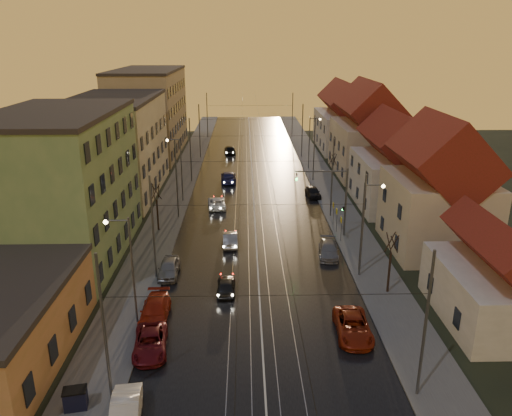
{
  "coord_description": "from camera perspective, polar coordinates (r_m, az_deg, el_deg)",
  "views": [
    {
      "loc": [
        -1.06,
        -29.14,
        19.21
      ],
      "look_at": [
        0.01,
        17.55,
        3.31
      ],
      "focal_mm": 35.0,
      "sensor_mm": 36.0,
      "label": 1
    }
  ],
  "objects": [
    {
      "name": "tram_rail_0",
      "position": [
        71.76,
        -2.17,
        3.3
      ],
      "size": [
        0.06,
        120.0,
        0.03
      ],
      "primitive_type": "cube",
      "color": "gray",
      "rests_on": "road"
    },
    {
      "name": "apartment_left_2",
      "position": [
        66.57,
        -15.68,
        6.66
      ],
      "size": [
        10.0,
        20.0,
        12.0
      ],
      "primitive_type": "cube",
      "color": "#B2A98A",
      "rests_on": "ground"
    },
    {
      "name": "driving_car_4",
      "position": [
        88.15,
        -2.98,
        6.68
      ],
      "size": [
        2.26,
        4.56,
        1.49
      ],
      "primitive_type": "imported",
      "rotation": [
        0.0,
        0.0,
        3.26
      ],
      "color": "black",
      "rests_on": "ground"
    },
    {
      "name": "driving_car_0",
      "position": [
        40.17,
        -3.44,
        -8.81
      ],
      "size": [
        1.47,
        3.61,
        1.23
      ],
      "primitive_type": "imported",
      "rotation": [
        0.0,
        0.0,
        3.15
      ],
      "color": "black",
      "rests_on": "ground"
    },
    {
      "name": "catenary_pole_r_0",
      "position": [
        29.08,
        18.77,
        -12.71
      ],
      "size": [
        0.16,
        0.16,
        9.0
      ],
      "primitive_type": "cylinder",
      "color": "#595B60",
      "rests_on": "ground"
    },
    {
      "name": "street_lamp_0",
      "position": [
        35.21,
        -14.47,
        -5.85
      ],
      "size": [
        1.75,
        0.32,
        8.0
      ],
      "color": "#595B60",
      "rests_on": "ground"
    },
    {
      "name": "house_right_4",
      "position": [
        93.02,
        10.05,
        9.76
      ],
      "size": [
        9.18,
        16.32,
        10.0
      ],
      "color": "#B8B5AB",
      "rests_on": "ground"
    },
    {
      "name": "parked_left_0",
      "position": [
        28.86,
        -14.7,
        -21.83
      ],
      "size": [
        2.0,
        4.41,
        1.4
      ],
      "primitive_type": "imported",
      "rotation": [
        0.0,
        0.0,
        0.12
      ],
      "color": "silver",
      "rests_on": "ground"
    },
    {
      "name": "street_lamp_3",
      "position": [
        77.17,
        6.35,
        7.99
      ],
      "size": [
        1.75,
        0.32,
        8.0
      ],
      "color": "#595B60",
      "rests_on": "ground"
    },
    {
      "name": "parked_left_2",
      "position": [
        37.24,
        -11.47,
        -11.43
      ],
      "size": [
        2.06,
        4.85,
        1.39
      ],
      "primitive_type": "imported",
      "rotation": [
        0.0,
        0.0,
        0.02
      ],
      "color": "#9F220F",
      "rests_on": "ground"
    },
    {
      "name": "street_lamp_2",
      "position": [
        61.38,
        -8.83,
        5.08
      ],
      "size": [
        1.75,
        0.32,
        8.0
      ],
      "color": "#595B60",
      "rests_on": "ground"
    },
    {
      "name": "bare_tree_2",
      "position": [
        66.32,
        8.71,
        3.97
      ],
      "size": [
        1.09,
        1.09,
        5.11
      ],
      "color": "black",
      "rests_on": "ground"
    },
    {
      "name": "catenary_pole_r_1",
      "position": [
        42.01,
        12.08,
        -2.14
      ],
      "size": [
        0.16,
        0.16,
        9.0
      ],
      "primitive_type": "cylinder",
      "color": "#595B60",
      "rests_on": "ground"
    },
    {
      "name": "driving_car_1",
      "position": [
        48.84,
        -2.99,
        -3.55
      ],
      "size": [
        1.6,
        4.07,
        1.32
      ],
      "primitive_type": "imported",
      "rotation": [
        0.0,
        0.0,
        3.19
      ],
      "color": "gray",
      "rests_on": "ground"
    },
    {
      "name": "catenary_pole_l_5",
      "position": [
        102.49,
        -5.6,
        10.46
      ],
      "size": [
        0.16,
        0.16,
        9.0
      ],
      "primitive_type": "cylinder",
      "color": "#595B60",
      "rests_on": "ground"
    },
    {
      "name": "tram_rail_1",
      "position": [
        71.75,
        -1.03,
        3.31
      ],
      "size": [
        0.06,
        120.0,
        0.03
      ],
      "primitive_type": "cube",
      "color": "gray",
      "rests_on": "road"
    },
    {
      "name": "driving_car_3",
      "position": [
        70.43,
        -3.16,
        3.57
      ],
      "size": [
        2.31,
        5.22,
        1.49
      ],
      "primitive_type": "imported",
      "rotation": [
        0.0,
        0.0,
        3.19
      ],
      "color": "#1A1D4E",
      "rests_on": "ground"
    },
    {
      "name": "sidewalk_right",
      "position": [
        72.59,
        7.52,
        3.35
      ],
      "size": [
        4.0,
        120.0,
        0.15
      ],
      "primitive_type": "cube",
      "color": "#4C4C4C",
      "rests_on": "ground"
    },
    {
      "name": "catenary_pole_r_5",
      "position": [
        102.66,
        4.18,
        10.51
      ],
      "size": [
        0.16,
        0.16,
        9.0
      ],
      "primitive_type": "cylinder",
      "color": "#595B60",
      "rests_on": "ground"
    },
    {
      "name": "house_right_0",
      "position": [
        39.51,
        26.29,
        -7.64
      ],
      "size": [
        8.16,
        10.2,
        5.8
      ],
      "color": "#B8B5AB",
      "rests_on": "ground"
    },
    {
      "name": "catenary_pole_l_1",
      "position": [
        41.57,
        -11.68,
        -2.33
      ],
      "size": [
        0.16,
        0.16,
        9.0
      ],
      "primitive_type": "cylinder",
      "color": "#595B60",
      "rests_on": "ground"
    },
    {
      "name": "catenary_pole_r_4",
      "position": [
        84.99,
        5.3,
        8.75
      ],
      "size": [
        0.16,
        0.16,
        9.0
      ],
      "primitive_type": "cylinder",
      "color": "#595B60",
      "rests_on": "ground"
    },
    {
      "name": "driving_car_2",
      "position": [
        59.69,
        -4.5,
        0.59
      ],
      "size": [
        2.46,
        4.6,
        1.23
      ],
      "primitive_type": "imported",
      "rotation": [
        0.0,
        0.0,
        3.24
      ],
      "color": "silver",
      "rests_on": "ground"
    },
    {
      "name": "apartment_left_3",
      "position": [
        89.52,
        -12.08,
        10.55
      ],
      "size": [
        10.0,
        24.0,
        14.0
      ],
      "primitive_type": "cube",
      "color": "#8C7C5A",
      "rests_on": "ground"
    },
    {
      "name": "dumpster",
      "position": [
        30.52,
        -19.93,
        -19.86
      ],
      "size": [
        1.33,
        1.02,
        1.1
      ],
      "primitive_type": "cube",
      "rotation": [
        0.0,
        0.0,
        0.19
      ],
      "color": "black",
      "rests_on": "sidewalk_left"
    },
    {
      "name": "parked_right_1",
      "position": [
        46.93,
        8.29,
        -4.73
      ],
      "size": [
        2.25,
        4.52,
        1.26
      ],
      "primitive_type": "imported",
      "rotation": [
        0.0,
        0.0,
        -0.12
      ],
      "color": "gray",
      "rests_on": "ground"
    },
    {
      "name": "catenary_pole_l_4",
      "position": [
        84.77,
        -6.46,
        8.69
      ],
      "size": [
        0.16,
        0.16,
        9.0
      ],
      "primitive_type": "cylinder",
      "color": "#595B60",
      "rests_on": "ground"
    },
    {
      "name": "bare_tree_0",
      "position": [
        52.71,
        -11.22,
        -0.07
      ],
      "size": [
        1.09,
        1.09,
        5.11
      ],
      "color": "black",
      "rests_on": "ground"
    },
    {
      "name": "house_right_3",
      "position": [
        75.57,
        12.67,
        8.13
      ],
      "size": [
        9.18,
        14.28,
        11.5
      ],
      "color": "#B9AA8E",
      "rests_on": "ground"
    },
    {
      "name": "tram_rail_3",
      "position": [
        71.82,
        1.35,
        3.33
      ],
      "size": [
        0.06,
        120.0,
        0.03
      ],
      "primitive_type": "cube",
      "color": "gray",
      "rests_on": "road"
    },
    {
      "name": "apartment_left_1",
      "position": [
        47.89,
        -21.35,
        2.09
      ],
      "size": [
        10.0,
        18.0,
        13.0
      ],
      "primitive_type": "cube",
      "color": "#5D8353",
      "rests_on": "ground"
    },
    {
      "name": "parked_right_2",
      "position": [
        64.01,
        6.53,
        1.83
      ],
      "size": [
        1.9,
        4.0,
        1.32
      ],
      "primitive_type": "imported",
      "rotation": [
        0.0,
        0.0,
        0.09
      ],
      "color": "black",
      "rests_on": "ground"
    },
    {
      "name": "parked_left_3",
      "position": [
        43.38,
        -9.92,
        -6.76
      ],
      "size": [
        1.7,
        4.13,
        1.4
      ],
      "primitive_type": "imported",
      "rotation": [
        0.0,
        0.0,
        0.01
      ],
      "color": "gray",
      "rests_on": "ground"
    },
    {
      "name": "sidewalk_left",
      "position": [
        72.3,
        -8.37,
        3.25
      ],
      "size": [
        4.0,
        120.0,
        0.15
      ],
      "primitive_type": "cube",
      "color": "#4C4C4C",
      "rests_on": "ground"
    },
    {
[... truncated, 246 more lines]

